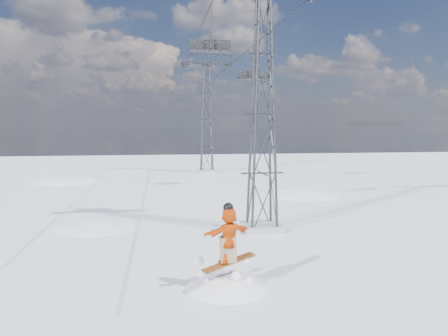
{
  "coord_description": "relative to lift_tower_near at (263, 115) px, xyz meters",
  "views": [
    {
      "loc": [
        -3.91,
        -11.92,
        5.06
      ],
      "look_at": [
        -1.63,
        3.81,
        3.45
      ],
      "focal_mm": 35.0,
      "sensor_mm": 36.0,
      "label": 1
    }
  ],
  "objects": [
    {
      "name": "haul_cables",
      "position": [
        0.0,
        11.5,
        5.38
      ],
      "size": [
        4.46,
        51.0,
        0.06
      ],
      "color": "black",
      "rests_on": "ground"
    },
    {
      "name": "snow_terrain",
      "position": [
        -5.57,
        13.24,
        -15.06
      ],
      "size": [
        39.0,
        37.0,
        22.0
      ],
      "color": "white",
      "rests_on": "ground"
    },
    {
      "name": "lift_chair_mid",
      "position": [
        2.2,
        12.89,
        3.19
      ],
      "size": [
        2.21,
        0.63,
        2.74
      ],
      "color": "black",
      "rests_on": "ground"
    },
    {
      "name": "ground",
      "position": [
        -0.8,
        -8.0,
        -5.47
      ],
      "size": [
        120.0,
        120.0,
        0.0
      ],
      "primitive_type": "plane",
      "color": "white",
      "rests_on": "ground"
    },
    {
      "name": "lift_tower_far",
      "position": [
        0.0,
        25.0,
        0.0
      ],
      "size": [
        5.2,
        1.8,
        11.43
      ],
      "color": "#999999",
      "rests_on": "ground"
    },
    {
      "name": "lift_chair_near",
      "position": [
        -2.2,
        1.93,
        3.38
      ],
      "size": [
        2.02,
        0.58,
        2.5
      ],
      "color": "black",
      "rests_on": "ground"
    },
    {
      "name": "lift_tower_near",
      "position": [
        0.0,
        0.0,
        0.0
      ],
      "size": [
        5.2,
        1.8,
        11.43
      ],
      "color": "#999999",
      "rests_on": "ground"
    }
  ]
}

